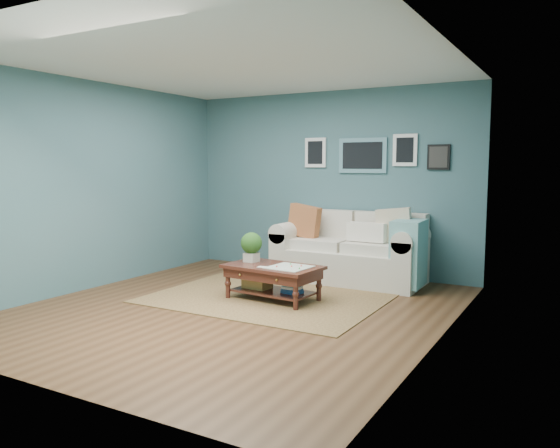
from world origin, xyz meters
The scene contains 4 objects.
room_shell centered at (0.01, 0.06, 1.36)m, with size 5.00×5.02×2.70m.
area_rug centered at (0.04, 0.68, 0.01)m, with size 2.74×2.19×0.01m, color #55381E.
loveseat centered at (0.63, 2.03, 0.44)m, with size 2.08×0.95×1.07m.
coffee_table centered at (0.10, 0.57, 0.35)m, with size 1.18×0.75×0.79m.
Camera 1 is at (3.38, -4.98, 1.62)m, focal length 35.00 mm.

